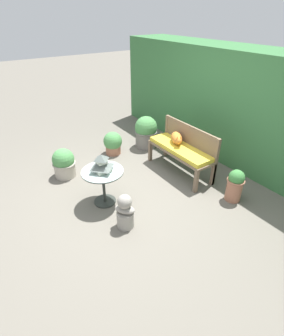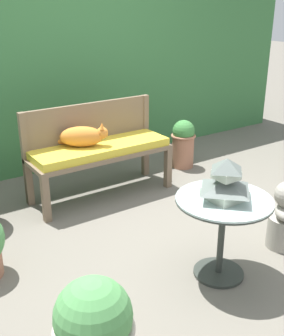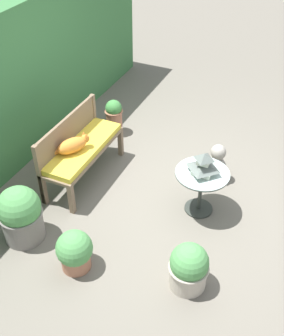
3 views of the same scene
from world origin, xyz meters
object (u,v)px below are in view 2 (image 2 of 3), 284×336
(pagoda_birdhouse, at_px, (226,182))
(potted_plant_path_edge, at_px, (94,329))
(potted_plant_hedge_corner, at_px, (183,143))
(patio_table, at_px, (223,216))
(cat, at_px, (82,136))
(garden_bench, at_px, (101,152))

(pagoda_birdhouse, xyz_separation_m, potted_plant_path_edge, (-1.08, -0.24, -0.43))
(potted_plant_hedge_corner, bearing_deg, patio_table, -122.31)
(cat, bearing_deg, patio_table, -53.60)
(garden_bench, distance_m, cat, 0.24)
(pagoda_birdhouse, relative_size, potted_plant_hedge_corner, 0.55)
(pagoda_birdhouse, bearing_deg, cat, 97.02)
(patio_table, relative_size, pagoda_birdhouse, 2.11)
(cat, xyz_separation_m, potted_plant_hedge_corner, (1.28, 0.11, -0.33))
(garden_bench, bearing_deg, pagoda_birdhouse, -88.60)
(garden_bench, height_order, potted_plant_path_edge, potted_plant_path_edge)
(cat, relative_size, potted_plant_path_edge, 0.81)
(potted_plant_path_edge, bearing_deg, potted_plant_hedge_corner, 42.08)
(potted_plant_hedge_corner, distance_m, potted_plant_path_edge, 2.92)
(patio_table, height_order, potted_plant_path_edge, patio_table)
(patio_table, xyz_separation_m, potted_plant_hedge_corner, (1.09, 1.72, -0.17))
(garden_bench, relative_size, cat, 3.10)
(cat, height_order, potted_plant_path_edge, cat)
(garden_bench, relative_size, potted_plant_hedge_corner, 2.50)
(cat, height_order, pagoda_birdhouse, pagoda_birdhouse)
(potted_plant_hedge_corner, bearing_deg, pagoda_birdhouse, -122.31)
(potted_plant_path_edge, bearing_deg, patio_table, 12.63)
(patio_table, bearing_deg, potted_plant_path_edge, -167.37)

